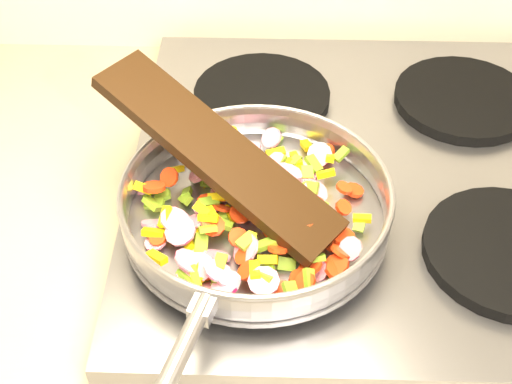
{
  "coord_description": "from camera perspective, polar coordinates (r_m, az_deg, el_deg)",
  "views": [
    {
      "loc": [
        -0.82,
        1.0,
        1.54
      ],
      "look_at": [
        -0.84,
        1.56,
        1.0
      ],
      "focal_mm": 50.0,
      "sensor_mm": 36.0,
      "label": 1
    }
  ],
  "objects": [
    {
      "name": "saute_pan",
      "position": [
        0.79,
        -0.06,
        -0.94
      ],
      "size": [
        0.33,
        0.5,
        0.05
      ],
      "rotation": [
        0.0,
        0.0,
        -0.29
      ],
      "color": "#9E9EA5",
      "rests_on": "grate_fl"
    },
    {
      "name": "grate_fl",
      "position": [
        0.79,
        -0.01,
        -4.32
      ],
      "size": [
        0.19,
        0.19,
        0.02
      ],
      "primitive_type": "cylinder",
      "color": "black",
      "rests_on": "cooktop"
    },
    {
      "name": "vegetable_heap",
      "position": [
        0.79,
        -0.38,
        -1.75
      ],
      "size": [
        0.27,
        0.29,
        0.05
      ],
      "color": "#72A120",
      "rests_on": "saute_pan"
    },
    {
      "name": "grate_bl",
      "position": [
        1.0,
        0.47,
        7.73
      ],
      "size": [
        0.19,
        0.19,
        0.02
      ],
      "primitive_type": "cylinder",
      "color": "black",
      "rests_on": "cooktop"
    },
    {
      "name": "cooktop",
      "position": [
        0.92,
        9.0,
        0.9
      ],
      "size": [
        0.6,
        0.6,
        0.04
      ],
      "primitive_type": "cube",
      "color": "#939399",
      "rests_on": "counter_top"
    },
    {
      "name": "grate_fr",
      "position": [
        0.84,
        19.6,
        -4.49
      ],
      "size": [
        0.19,
        0.19,
        0.02
      ],
      "primitive_type": "cylinder",
      "color": "black",
      "rests_on": "cooktop"
    },
    {
      "name": "grate_br",
      "position": [
        1.04,
        16.27,
        7.15
      ],
      "size": [
        0.19,
        0.19,
        0.02
      ],
      "primitive_type": "cylinder",
      "color": "black",
      "rests_on": "cooktop"
    },
    {
      "name": "wooden_spatula",
      "position": [
        0.79,
        -3.13,
        3.18
      ],
      "size": [
        0.29,
        0.24,
        0.11
      ],
      "primitive_type": "cube",
      "rotation": [
        0.0,
        -0.3,
        2.5
      ],
      "color": "black",
      "rests_on": "saute_pan"
    }
  ]
}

